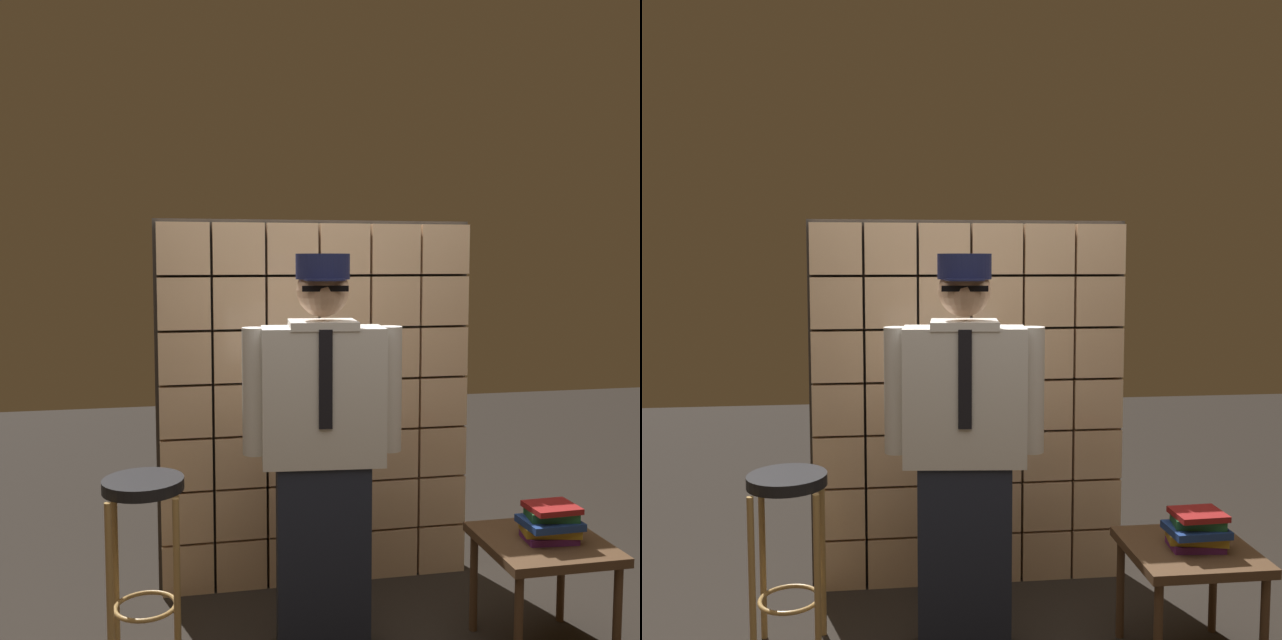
{
  "view_description": "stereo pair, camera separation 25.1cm",
  "coord_description": "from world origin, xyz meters",
  "views": [
    {
      "loc": [
        -0.71,
        -2.43,
        1.71
      ],
      "look_at": [
        -0.12,
        0.54,
        1.45
      ],
      "focal_mm": 39.96,
      "sensor_mm": 36.0,
      "label": 1
    },
    {
      "loc": [
        -0.46,
        -2.47,
        1.71
      ],
      "look_at": [
        -0.12,
        0.54,
        1.45
      ],
      "focal_mm": 39.96,
      "sensor_mm": 36.0,
      "label": 2
    }
  ],
  "objects": [
    {
      "name": "standing_person",
      "position": [
        -0.11,
        0.52,
        0.9
      ],
      "size": [
        0.69,
        0.31,
        1.73
      ],
      "rotation": [
        0.0,
        0.0,
        -0.1
      ],
      "color": "#1E2333",
      "rests_on": "ground"
    },
    {
      "name": "glass_block_wall",
      "position": [
        -0.0,
        1.18,
        0.95
      ],
      "size": [
        1.66,
        0.1,
        1.93
      ],
      "color": "#E0B78C",
      "rests_on": "ground"
    },
    {
      "name": "bar_stool",
      "position": [
        -0.87,
        0.57,
        0.59
      ],
      "size": [
        0.34,
        0.34,
        0.79
      ],
      "color": "black",
      "rests_on": "ground"
    },
    {
      "name": "side_table",
      "position": [
        0.82,
        0.31,
        0.44
      ],
      "size": [
        0.52,
        0.52,
        0.5
      ],
      "color": "#513823",
      "rests_on": "ground"
    },
    {
      "name": "book_stack",
      "position": [
        0.85,
        0.29,
        0.58
      ],
      "size": [
        0.26,
        0.2,
        0.16
      ],
      "color": "#591E66",
      "rests_on": "side_table"
    }
  ]
}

